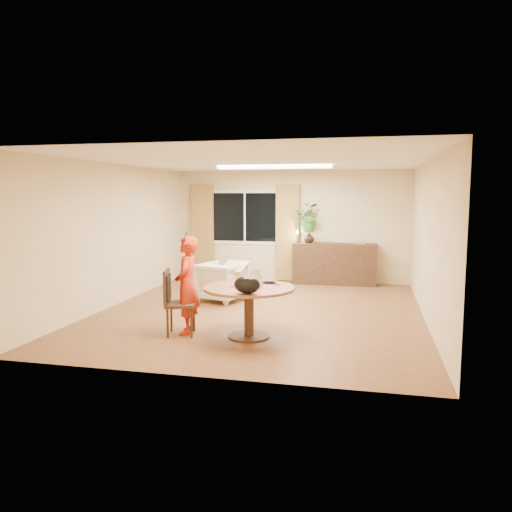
% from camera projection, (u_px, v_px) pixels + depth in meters
% --- Properties ---
extents(floor, '(6.50, 6.50, 0.00)m').
position_uv_depth(floor, '(261.00, 311.00, 8.75)').
color(floor, brown).
rests_on(floor, ground).
extents(ceiling, '(6.50, 6.50, 0.00)m').
position_uv_depth(ceiling, '(261.00, 161.00, 8.43)').
color(ceiling, white).
rests_on(ceiling, wall_back).
extents(wall_back, '(5.50, 0.00, 5.50)m').
position_uv_depth(wall_back, '(290.00, 226.00, 11.74)').
color(wall_back, tan).
rests_on(wall_back, floor).
extents(wall_left, '(0.00, 6.50, 6.50)m').
position_uv_depth(wall_left, '(115.00, 235.00, 9.20)').
color(wall_left, tan).
rests_on(wall_left, floor).
extents(wall_right, '(0.00, 6.50, 6.50)m').
position_uv_depth(wall_right, '(428.00, 241.00, 7.98)').
color(wall_right, tan).
rests_on(wall_right, floor).
extents(window, '(1.70, 0.03, 1.30)m').
position_uv_depth(window, '(245.00, 217.00, 11.94)').
color(window, white).
rests_on(window, wall_back).
extents(curtain_left, '(0.55, 0.08, 2.25)m').
position_uv_depth(curtain_left, '(202.00, 231.00, 12.14)').
color(curtain_left, brown).
rests_on(curtain_left, wall_back).
extents(curtain_right, '(0.55, 0.08, 2.25)m').
position_uv_depth(curtain_right, '(288.00, 233.00, 11.67)').
color(curtain_right, brown).
rests_on(curtain_right, wall_back).
extents(ceiling_panel, '(2.20, 0.35, 0.05)m').
position_uv_depth(ceiling_panel, '(274.00, 167.00, 9.60)').
color(ceiling_panel, white).
rests_on(ceiling_panel, ceiling).
extents(dining_table, '(1.30, 1.30, 0.74)m').
position_uv_depth(dining_table, '(249.00, 298.00, 7.09)').
color(dining_table, brown).
rests_on(dining_table, floor).
extents(dining_chair, '(0.54, 0.51, 0.96)m').
position_uv_depth(dining_chair, '(181.00, 302.00, 7.25)').
color(dining_chair, black).
rests_on(dining_chair, floor).
extents(child, '(0.57, 0.42, 1.44)m').
position_uv_depth(child, '(187.00, 285.00, 7.31)').
color(child, red).
rests_on(child, floor).
extents(laptop, '(0.45, 0.37, 0.26)m').
position_uv_depth(laptop, '(246.00, 278.00, 7.07)').
color(laptop, '#B7B7BC').
rests_on(laptop, dining_table).
extents(tumbler, '(0.09, 0.09, 0.12)m').
position_uv_depth(tumbler, '(257.00, 279.00, 7.35)').
color(tumbler, white).
rests_on(tumbler, dining_table).
extents(wine_glass, '(0.09, 0.09, 0.22)m').
position_uv_depth(wine_glass, '(277.00, 277.00, 7.21)').
color(wine_glass, white).
rests_on(wine_glass, dining_table).
extents(pot_lid, '(0.25, 0.25, 0.03)m').
position_uv_depth(pot_lid, '(269.00, 282.00, 7.35)').
color(pot_lid, white).
rests_on(pot_lid, dining_table).
extents(handbag, '(0.38, 0.24, 0.24)m').
position_uv_depth(handbag, '(247.00, 285.00, 6.56)').
color(handbag, black).
rests_on(handbag, dining_table).
extents(armchair, '(1.01, 1.02, 0.74)m').
position_uv_depth(armchair, '(222.00, 282.00, 9.60)').
color(armchair, beige).
rests_on(armchair, floor).
extents(throw, '(0.51, 0.60, 0.03)m').
position_uv_depth(throw, '(235.00, 262.00, 9.49)').
color(throw, beige).
rests_on(throw, armchair).
extents(sideboard, '(1.87, 0.46, 0.94)m').
position_uv_depth(sideboard, '(334.00, 264.00, 11.37)').
color(sideboard, black).
rests_on(sideboard, floor).
extents(vase, '(0.26, 0.26, 0.25)m').
position_uv_depth(vase, '(309.00, 237.00, 11.43)').
color(vase, black).
rests_on(vase, sideboard).
extents(bouquet, '(0.68, 0.61, 0.66)m').
position_uv_depth(bouquet, '(309.00, 218.00, 11.38)').
color(bouquet, '#2B5C22').
rests_on(bouquet, vase).
extents(book_stack, '(0.23, 0.20, 0.08)m').
position_uv_depth(book_stack, '(361.00, 242.00, 11.18)').
color(book_stack, '#845E43').
rests_on(book_stack, sideboard).
extents(desk_lamp, '(0.16, 0.16, 0.36)m').
position_uv_depth(desk_lamp, '(298.00, 235.00, 11.43)').
color(desk_lamp, black).
rests_on(desk_lamp, sideboard).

